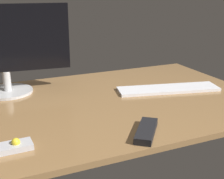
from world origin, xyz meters
TOP-DOWN VIEW (x-y plane):
  - desk at (0.00, 0.00)cm, footprint 140.00×84.00cm
  - monitor at (-29.24, 26.56)cm, footprint 55.33×21.15cm
  - keyboard at (36.82, 1.08)cm, footprint 46.67×21.49cm
  - media_remote at (-36.34, -26.61)cm, footprint 16.38×6.04cm
  - tv_remote at (5.89, -33.25)cm, footprint 14.44×16.39cm

SIDE VIEW (x-z plane):
  - desk at x=0.00cm, z-range 0.00..2.00cm
  - keyboard at x=36.82cm, z-range 2.00..3.23cm
  - media_remote at x=-36.34cm, z-range 1.27..4.67cm
  - tv_remote at x=5.89cm, z-range 2.00..4.20cm
  - monitor at x=-29.24cm, z-range 3.65..41.37cm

